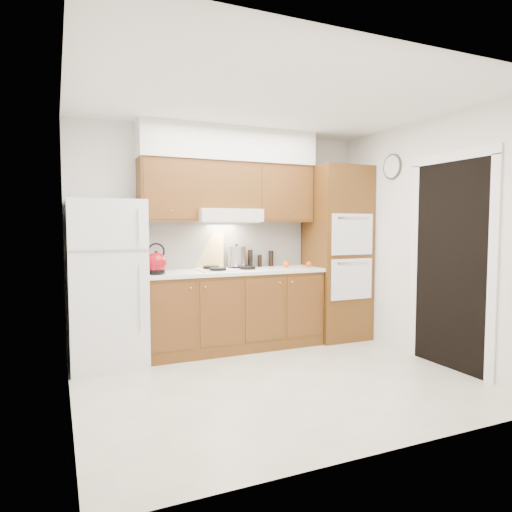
# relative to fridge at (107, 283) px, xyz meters

# --- Properties ---
(floor) EXTENTS (3.60, 3.60, 0.00)m
(floor) POSITION_rel_fridge_xyz_m (1.41, -1.14, -0.86)
(floor) COLOR beige
(floor) RESTS_ON ground
(ceiling) EXTENTS (3.60, 3.60, 0.00)m
(ceiling) POSITION_rel_fridge_xyz_m (1.41, -1.14, 1.74)
(ceiling) COLOR white
(ceiling) RESTS_ON wall_back
(wall_back) EXTENTS (3.60, 0.02, 2.60)m
(wall_back) POSITION_rel_fridge_xyz_m (1.41, 0.36, 0.44)
(wall_back) COLOR white
(wall_back) RESTS_ON floor
(wall_left) EXTENTS (0.02, 3.00, 2.60)m
(wall_left) POSITION_rel_fridge_xyz_m (-0.40, -1.14, 0.44)
(wall_left) COLOR white
(wall_left) RESTS_ON floor
(wall_right) EXTENTS (0.02, 3.00, 2.60)m
(wall_right) POSITION_rel_fridge_xyz_m (3.21, -1.14, 0.44)
(wall_right) COLOR white
(wall_right) RESTS_ON floor
(fridge) EXTENTS (0.75, 0.72, 1.72)m
(fridge) POSITION_rel_fridge_xyz_m (0.00, 0.00, 0.00)
(fridge) COLOR white
(fridge) RESTS_ON floor
(base_cabinets) EXTENTS (2.11, 0.60, 0.90)m
(base_cabinets) POSITION_rel_fridge_xyz_m (1.43, 0.06, -0.41)
(base_cabinets) COLOR brown
(base_cabinets) RESTS_ON floor
(countertop) EXTENTS (2.13, 0.62, 0.04)m
(countertop) POSITION_rel_fridge_xyz_m (1.43, 0.05, 0.06)
(countertop) COLOR white
(countertop) RESTS_ON base_cabinets
(backsplash) EXTENTS (2.11, 0.03, 0.56)m
(backsplash) POSITION_rel_fridge_xyz_m (1.43, 0.34, 0.36)
(backsplash) COLOR white
(backsplash) RESTS_ON countertop
(oven_cabinet) EXTENTS (0.70, 0.65, 2.20)m
(oven_cabinet) POSITION_rel_fridge_xyz_m (2.85, 0.03, 0.24)
(oven_cabinet) COLOR brown
(oven_cabinet) RESTS_ON floor
(upper_cab_left) EXTENTS (0.63, 0.33, 0.70)m
(upper_cab_left) POSITION_rel_fridge_xyz_m (0.69, 0.19, 0.99)
(upper_cab_left) COLOR brown
(upper_cab_left) RESTS_ON wall_back
(upper_cab_right) EXTENTS (0.73, 0.33, 0.70)m
(upper_cab_right) POSITION_rel_fridge_xyz_m (2.12, 0.19, 0.99)
(upper_cab_right) COLOR brown
(upper_cab_right) RESTS_ON wall_back
(range_hood) EXTENTS (0.75, 0.45, 0.15)m
(range_hood) POSITION_rel_fridge_xyz_m (1.38, 0.13, 0.71)
(range_hood) COLOR silver
(range_hood) RESTS_ON wall_back
(upper_cab_over_hood) EXTENTS (0.75, 0.33, 0.55)m
(upper_cab_over_hood) POSITION_rel_fridge_xyz_m (1.38, 0.19, 1.06)
(upper_cab_over_hood) COLOR brown
(upper_cab_over_hood) RESTS_ON range_hood
(soffit) EXTENTS (2.13, 0.36, 0.40)m
(soffit) POSITION_rel_fridge_xyz_m (1.43, 0.18, 1.54)
(soffit) COLOR silver
(soffit) RESTS_ON wall_back
(cooktop) EXTENTS (0.74, 0.50, 0.01)m
(cooktop) POSITION_rel_fridge_xyz_m (1.38, 0.07, 0.09)
(cooktop) COLOR white
(cooktop) RESTS_ON countertop
(doorway) EXTENTS (0.02, 0.90, 2.10)m
(doorway) POSITION_rel_fridge_xyz_m (3.19, -1.49, 0.19)
(doorway) COLOR black
(doorway) RESTS_ON floor
(wall_clock) EXTENTS (0.02, 0.30, 0.30)m
(wall_clock) POSITION_rel_fridge_xyz_m (3.19, -0.59, 1.29)
(wall_clock) COLOR #3F3833
(wall_clock) RESTS_ON wall_right
(kettle) EXTENTS (0.23, 0.23, 0.22)m
(kettle) POSITION_rel_fridge_xyz_m (0.50, -0.07, 0.20)
(kettle) COLOR maroon
(kettle) RESTS_ON countertop
(cutting_board) EXTENTS (0.35, 0.23, 0.44)m
(cutting_board) POSITION_rel_fridge_xyz_m (1.22, 0.31, 0.28)
(cutting_board) COLOR #D5BC6D
(cutting_board) RESTS_ON countertop
(stock_pot) EXTENTS (0.27, 0.27, 0.23)m
(stock_pot) POSITION_rel_fridge_xyz_m (1.51, 0.18, 0.23)
(stock_pot) COLOR #B7B6BB
(stock_pot) RESTS_ON cooktop
(condiment_a) EXTENTS (0.08, 0.08, 0.22)m
(condiment_a) POSITION_rel_fridge_xyz_m (1.73, 0.26, 0.19)
(condiment_a) COLOR black
(condiment_a) RESTS_ON countertop
(condiment_b) EXTENTS (0.07, 0.07, 0.20)m
(condiment_b) POSITION_rel_fridge_xyz_m (2.03, 0.28, 0.18)
(condiment_b) COLOR black
(condiment_b) RESTS_ON countertop
(condiment_c) EXTENTS (0.07, 0.07, 0.15)m
(condiment_c) POSITION_rel_fridge_xyz_m (1.86, 0.27, 0.16)
(condiment_c) COLOR black
(condiment_c) RESTS_ON countertop
(orange_near) EXTENTS (0.09, 0.09, 0.08)m
(orange_near) POSITION_rel_fridge_xyz_m (2.39, -0.05, 0.12)
(orange_near) COLOR #DA500B
(orange_near) RESTS_ON countertop
(orange_far) EXTENTS (0.08, 0.08, 0.08)m
(orange_far) POSITION_rel_fridge_xyz_m (2.13, 0.06, 0.12)
(orange_far) COLOR #F65C0C
(orange_far) RESTS_ON countertop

